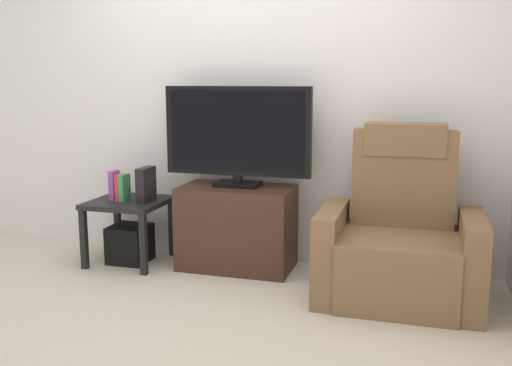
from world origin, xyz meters
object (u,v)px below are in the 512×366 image
at_px(side_table, 129,210).
at_px(subwoofer_box, 130,244).
at_px(television, 236,134).
at_px(book_middle, 121,187).
at_px(recliner_armchair, 400,239).
at_px(game_console, 146,184).
at_px(book_rightmost, 125,187).
at_px(tv_stand, 236,227).
at_px(book_leftmost, 114,185).

height_order(side_table, subwoofer_box, side_table).
xyz_separation_m(television, book_middle, (-0.86, -0.14, -0.40)).
distance_m(recliner_armchair, book_middle, 2.03).
xyz_separation_m(side_table, subwoofer_box, (0.00, 0.00, -0.26)).
bearing_deg(television, game_console, -170.91).
bearing_deg(book_rightmost, side_table, 54.07).
relative_size(subwoofer_box, book_middle, 1.42).
bearing_deg(tv_stand, book_leftmost, -172.62).
bearing_deg(book_leftmost, game_console, 6.98).
xyz_separation_m(book_rightmost, game_console, (0.16, 0.03, 0.03)).
height_order(recliner_armchair, book_middle, recliner_armchair).
relative_size(tv_stand, subwoofer_box, 2.89).
bearing_deg(game_console, book_leftmost, -173.02).
relative_size(tv_stand, side_table, 1.49).
bearing_deg(book_middle, tv_stand, 7.85).
distance_m(tv_stand, book_leftmost, 0.96).
bearing_deg(book_middle, game_console, 9.02).
bearing_deg(game_console, book_rightmost, -169.35).
height_order(television, subwoofer_box, television).
bearing_deg(book_leftmost, book_middle, 0.00).
height_order(side_table, game_console, game_console).
xyz_separation_m(book_leftmost, book_rightmost, (0.09, 0.00, -0.01)).
xyz_separation_m(subwoofer_box, game_console, (0.15, 0.01, 0.46)).
height_order(tv_stand, game_console, game_console).
bearing_deg(side_table, television, 8.18).
xyz_separation_m(side_table, book_leftmost, (-0.10, -0.02, 0.19)).
bearing_deg(subwoofer_box, television, 8.18).
distance_m(television, book_middle, 0.96).
bearing_deg(recliner_armchair, book_middle, 166.26).
bearing_deg(television, book_leftmost, -171.47).
relative_size(tv_stand, book_middle, 4.12).
bearing_deg(subwoofer_box, book_leftmost, -168.69).
distance_m(tv_stand, game_console, 0.74).
relative_size(book_rightmost, game_console, 0.79).
distance_m(subwoofer_box, game_console, 0.48).
height_order(tv_stand, subwoofer_box, tv_stand).
distance_m(tv_stand, book_rightmost, 0.88).
height_order(television, book_rightmost, television).
relative_size(television, book_middle, 5.44).
bearing_deg(subwoofer_box, recliner_armchair, -4.34).
bearing_deg(book_rightmost, tv_stand, 8.13).
xyz_separation_m(tv_stand, book_leftmost, (-0.91, -0.12, 0.28)).
height_order(book_leftmost, book_rightmost, book_leftmost).
relative_size(book_middle, game_console, 0.78).
bearing_deg(book_leftmost, television, 8.53).
height_order(recliner_armchair, book_leftmost, recliner_armchair).
xyz_separation_m(television, book_leftmost, (-0.91, -0.14, -0.39)).
height_order(tv_stand, book_middle, book_middle).
relative_size(tv_stand, recliner_armchair, 0.75).
bearing_deg(side_table, tv_stand, 6.89).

